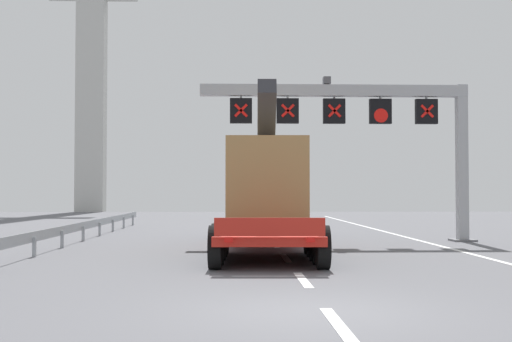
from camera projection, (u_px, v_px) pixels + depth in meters
name	position (u px, v px, depth m)	size (l,w,h in m)	color
ground	(309.00, 311.00, 10.78)	(112.00, 112.00, 0.00)	#5B5B60
lane_markings	(268.00, 236.00, 29.35)	(0.20, 51.75, 0.01)	silver
edge_line_right	(449.00, 248.00, 22.98)	(0.20, 63.00, 0.01)	silver
overhead_lane_gantry	(366.00, 115.00, 26.37)	(10.83, 0.90, 6.50)	#9EA0A5
heavy_haul_truck_red	(265.00, 191.00, 24.13)	(3.42, 14.13, 5.30)	red
guardrail_left	(72.00, 229.00, 24.68)	(0.13, 32.25, 0.76)	#999EA3
bridge_pylon_distant	(92.00, 31.00, 67.52)	(9.00, 2.00, 35.93)	#B7B7B2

